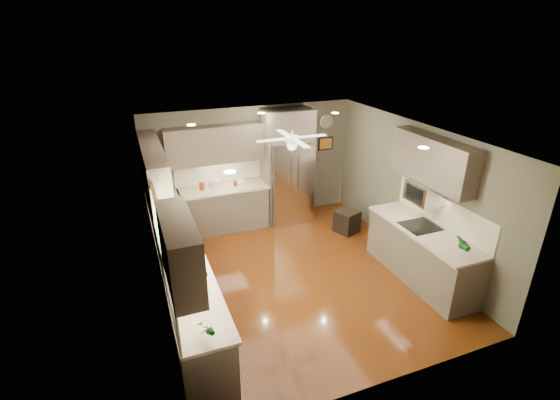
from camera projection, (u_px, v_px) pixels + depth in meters
floor at (297, 275)px, 7.08m from camera, size 5.00×5.00×0.00m
ceiling at (300, 135)px, 6.08m from camera, size 5.00×5.00×0.00m
wall_back at (252, 165)px, 8.72m from camera, size 4.50×0.00×4.50m
wall_front at (390, 300)px, 4.44m from camera, size 4.50×0.00×4.50m
wall_left at (155, 235)px, 5.83m from camera, size 0.00×5.00×5.00m
wall_right at (412, 192)px, 7.33m from camera, size 0.00×5.00×5.00m
canister_a at (202, 186)px, 8.19m from camera, size 0.10×0.10×0.16m
canister_b at (211, 185)px, 8.26m from camera, size 0.13×0.13×0.16m
canister_c at (217, 184)px, 8.28m from camera, size 0.15×0.15×0.20m
canister_d at (235, 183)px, 8.40m from camera, size 0.09×0.09×0.11m
soap_bottle at (169, 242)px, 6.08m from camera, size 0.10×0.10×0.17m
potted_plant_left at (204, 328)px, 4.29m from camera, size 0.18×0.15×0.28m
potted_plant_right at (463, 244)px, 5.90m from camera, size 0.19×0.16×0.31m
bowl at (241, 184)px, 8.44m from camera, size 0.26×0.26×0.05m
left_run at (180, 270)px, 6.36m from camera, size 0.65×4.70×1.45m
back_run at (224, 208)px, 8.53m from camera, size 1.85×0.65×1.45m
uppers at (241, 166)px, 6.69m from camera, size 4.50×4.70×0.95m
window at (159, 231)px, 5.30m from camera, size 0.05×1.12×0.92m
sink at (186, 268)px, 5.65m from camera, size 0.50×0.70×0.32m
refrigerator at (288, 169)px, 8.68m from camera, size 1.06×0.75×2.45m
right_run at (421, 253)px, 6.84m from camera, size 0.70×2.20×1.45m
microwave at (424, 192)px, 6.69m from camera, size 0.43×0.55×0.34m
ceiling_fan at (292, 141)px, 6.40m from camera, size 1.18×1.18×0.32m
recessed_lights at (287, 130)px, 6.41m from camera, size 2.84×3.14×0.01m
wall_clock at (327, 122)px, 8.96m from camera, size 0.30×0.03×0.30m
framed_print at (326, 144)px, 9.16m from camera, size 0.36×0.03×0.30m
stool at (347, 221)px, 8.49m from camera, size 0.54×0.54×0.49m
paper_towel at (192, 289)px, 4.91m from camera, size 0.11×0.11×0.27m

